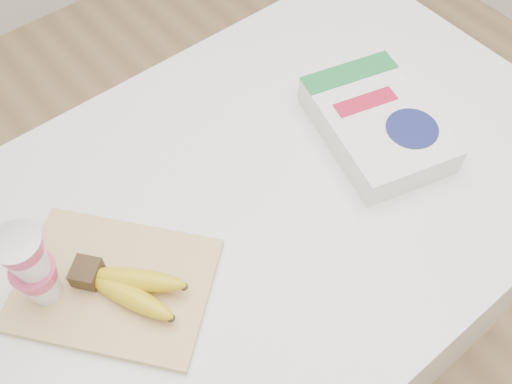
# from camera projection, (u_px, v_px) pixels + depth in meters

# --- Properties ---
(room) EXTENTS (4.00, 4.00, 4.00)m
(room) POSITION_uv_depth(u_px,v_px,m) (283.00, 14.00, 0.77)
(room) COLOR tan
(room) RESTS_ON ground
(table) EXTENTS (1.26, 0.84, 0.95)m
(table) POSITION_uv_depth(u_px,v_px,m) (270.00, 288.00, 1.49)
(table) COLOR white
(table) RESTS_ON ground
(cutting_board) EXTENTS (0.39, 0.41, 0.02)m
(cutting_board) POSITION_uv_depth(u_px,v_px,m) (114.00, 284.00, 0.97)
(cutting_board) COLOR tan
(cutting_board) RESTS_ON table
(bananas) EXTENTS (0.16, 0.20, 0.06)m
(bananas) POSITION_uv_depth(u_px,v_px,m) (128.00, 286.00, 0.94)
(bananas) COLOR #382816
(bananas) RESTS_ON cutting_board
(yogurt_stack) EXTENTS (0.08, 0.08, 0.18)m
(yogurt_stack) POSITION_uv_depth(u_px,v_px,m) (31.00, 267.00, 0.88)
(yogurt_stack) COLOR white
(yogurt_stack) RESTS_ON cutting_board
(cereal_box) EXTENTS (0.28, 0.34, 0.07)m
(cereal_box) POSITION_uv_depth(u_px,v_px,m) (377.00, 124.00, 1.15)
(cereal_box) COLOR white
(cereal_box) RESTS_ON table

